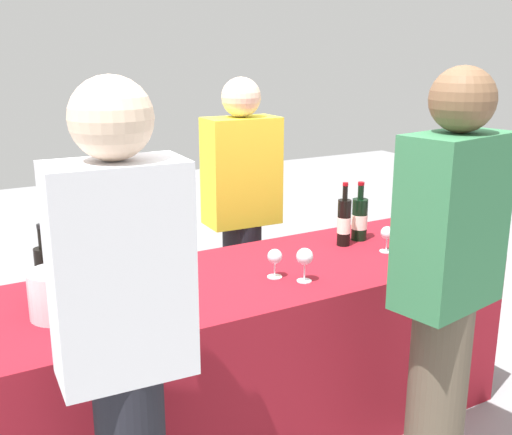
# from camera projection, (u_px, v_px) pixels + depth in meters

# --- Properties ---
(ground_plane) EXTENTS (12.00, 12.00, 0.00)m
(ground_plane) POSITION_uv_depth(u_px,v_px,m) (256.00, 427.00, 2.89)
(ground_plane) COLOR gray
(tasting_table) EXTENTS (2.30, 0.79, 0.77)m
(tasting_table) POSITION_uv_depth(u_px,v_px,m) (256.00, 352.00, 2.79)
(tasting_table) COLOR maroon
(tasting_table) RESTS_ON ground_plane
(wine_bottle_0) EXTENTS (0.07, 0.07, 0.30)m
(wine_bottle_0) POSITION_uv_depth(u_px,v_px,m) (45.00, 273.00, 2.38)
(wine_bottle_0) COLOR black
(wine_bottle_0) RESTS_ON tasting_table
(wine_bottle_1) EXTENTS (0.07, 0.07, 0.30)m
(wine_bottle_1) POSITION_uv_depth(u_px,v_px,m) (72.00, 269.00, 2.42)
(wine_bottle_1) COLOR black
(wine_bottle_1) RESTS_ON tasting_table
(wine_bottle_2) EXTENTS (0.08, 0.08, 0.32)m
(wine_bottle_2) POSITION_uv_depth(u_px,v_px,m) (91.00, 260.00, 2.49)
(wine_bottle_2) COLOR black
(wine_bottle_2) RESTS_ON tasting_table
(wine_bottle_3) EXTENTS (0.07, 0.07, 0.32)m
(wine_bottle_3) POSITION_uv_depth(u_px,v_px,m) (344.00, 222.00, 3.03)
(wine_bottle_3) COLOR black
(wine_bottle_3) RESTS_ON tasting_table
(wine_bottle_4) EXTENTS (0.08, 0.08, 0.30)m
(wine_bottle_4) POSITION_uv_depth(u_px,v_px,m) (360.00, 219.00, 3.13)
(wine_bottle_4) COLOR black
(wine_bottle_4) RESTS_ON tasting_table
(wine_bottle_5) EXTENTS (0.08, 0.08, 0.29)m
(wine_bottle_5) POSITION_uv_depth(u_px,v_px,m) (400.00, 218.00, 3.17)
(wine_bottle_5) COLOR black
(wine_bottle_5) RESTS_ON tasting_table
(wine_glass_0) EXTENTS (0.07, 0.07, 0.15)m
(wine_glass_0) POSITION_uv_depth(u_px,v_px,m) (106.00, 287.00, 2.24)
(wine_glass_0) COLOR silver
(wine_glass_0) RESTS_ON tasting_table
(wine_glass_1) EXTENTS (0.07, 0.07, 0.15)m
(wine_glass_1) POSITION_uv_depth(u_px,v_px,m) (130.00, 285.00, 2.25)
(wine_glass_1) COLOR silver
(wine_glass_1) RESTS_ON tasting_table
(wine_glass_2) EXTENTS (0.06, 0.06, 0.13)m
(wine_glass_2) POSITION_uv_depth(u_px,v_px,m) (275.00, 258.00, 2.61)
(wine_glass_2) COLOR silver
(wine_glass_2) RESTS_ON tasting_table
(wine_glass_3) EXTENTS (0.07, 0.07, 0.15)m
(wine_glass_3) POSITION_uv_depth(u_px,v_px,m) (305.00, 258.00, 2.56)
(wine_glass_3) COLOR silver
(wine_glass_3) RESTS_ON tasting_table
(wine_glass_4) EXTENTS (0.06, 0.06, 0.13)m
(wine_glass_4) POSITION_uv_depth(u_px,v_px,m) (387.00, 234.00, 2.94)
(wine_glass_4) COLOR silver
(wine_glass_4) RESTS_ON tasting_table
(ice_bucket) EXTENTS (0.21, 0.21, 0.17)m
(ice_bucket) POSITION_uv_depth(u_px,v_px,m) (58.00, 294.00, 2.23)
(ice_bucket) COLOR silver
(ice_bucket) RESTS_ON tasting_table
(server_pouring) EXTENTS (0.41, 0.24, 1.58)m
(server_pouring) POSITION_uv_depth(u_px,v_px,m) (242.00, 211.00, 3.41)
(server_pouring) COLOR black
(server_pouring) RESTS_ON ground_plane
(guest_0) EXTENTS (0.39, 0.23, 1.66)m
(guest_0) POSITION_uv_depth(u_px,v_px,m) (125.00, 344.00, 1.74)
(guest_0) COLOR black
(guest_0) RESTS_ON ground_plane
(guest_1) EXTENTS (0.43, 0.29, 1.67)m
(guest_1) POSITION_uv_depth(u_px,v_px,m) (446.00, 283.00, 2.21)
(guest_1) COLOR brown
(guest_1) RESTS_ON ground_plane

